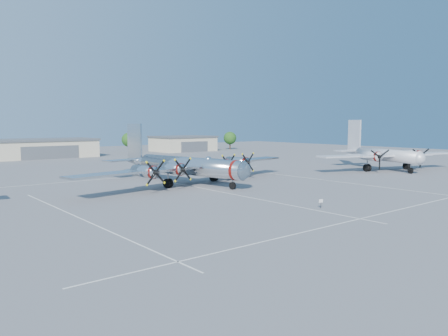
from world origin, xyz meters
TOP-DOWN VIEW (x-y plane):
  - ground at (0.00, 0.00)m, footprint 260.00×260.00m
  - parking_lines at (0.00, -1.75)m, footprint 60.00×50.08m
  - hangar_center at (0.00, 81.96)m, footprint 28.60×14.60m
  - hangar_east at (48.00, 81.96)m, footprint 20.60×14.60m
  - tree_east at (30.00, 88.00)m, footprint 4.80×4.80m
  - tree_far_east at (68.00, 80.00)m, footprint 4.80×4.80m
  - main_bomber_b29 at (1.06, 11.53)m, footprint 48.11×36.91m
  - twin_engine_east at (44.95, 2.45)m, footprint 38.71×32.61m
  - info_placard at (1.36, -15.94)m, footprint 0.55×0.13m

SIDE VIEW (x-z plane):
  - ground at x=0.00m, z-range 0.00..0.00m
  - main_bomber_b29 at x=1.06m, z-range -4.82..4.82m
  - twin_engine_east at x=44.95m, z-range -5.25..5.25m
  - parking_lines at x=0.00m, z-range 0.00..0.01m
  - info_placard at x=1.36m, z-range 0.21..1.27m
  - hangar_center at x=0.00m, z-range 0.01..5.41m
  - hangar_east at x=48.00m, z-range 0.01..5.41m
  - tree_east at x=30.00m, z-range 0.90..7.54m
  - tree_far_east at x=68.00m, z-range 0.90..7.54m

